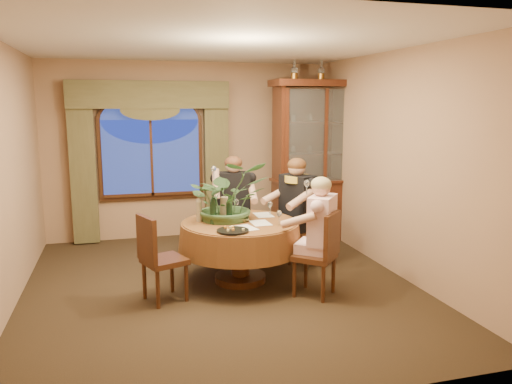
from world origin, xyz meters
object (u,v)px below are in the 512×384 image
object	(u,v)px
oil_lamp_right	(347,69)
chair_back	(231,222)
wine_bottle_0	(229,209)
wine_bottle_2	(199,208)
stoneware_vase	(225,208)
centerpiece_plant	(228,169)
person_pink	(322,236)
wine_bottle_1	(213,210)
chair_right	(315,254)
dining_table	(240,251)
wine_bottle_3	(213,207)
chair_back_right	(308,231)
olive_bowl	(243,220)
chair_front_left	(164,258)
china_cabinet	(319,161)
oil_lamp_center	(321,69)
person_back	(234,207)
oil_lamp_left	(294,68)
person_scarf	(297,212)

from	to	relation	value
oil_lamp_right	chair_back	world-z (taller)	oil_lamp_right
wine_bottle_0	wine_bottle_2	size ratio (longest dim) A/B	1.00
stoneware_vase	centerpiece_plant	bearing A→B (deg)	31.51
person_pink	wine_bottle_1	bearing A→B (deg)	101.18
chair_right	stoneware_vase	xyz separation A→B (m)	(-0.85, 0.79, 0.41)
dining_table	wine_bottle_3	xyz separation A→B (m)	(-0.29, 0.17, 0.54)
chair_back_right	wine_bottle_3	size ratio (longest dim) A/B	2.91
stoneware_vase	olive_bowl	xyz separation A→B (m)	(0.18, -0.16, -0.12)
chair_right	chair_front_left	size ratio (longest dim) A/B	1.00
chair_right	oil_lamp_right	bearing A→B (deg)	10.99
chair_back_right	olive_bowl	size ratio (longest dim) A/B	6.38
chair_front_left	wine_bottle_2	xyz separation A→B (m)	(0.47, 0.49, 0.44)
chair_back	centerpiece_plant	bearing A→B (deg)	82.30
china_cabinet	wine_bottle_2	bearing A→B (deg)	-145.46
dining_table	china_cabinet	size ratio (longest dim) A/B	0.60
person_pink	stoneware_vase	size ratio (longest dim) A/B	4.78
oil_lamp_center	person_back	size ratio (longest dim) A/B	0.24
centerpiece_plant	wine_bottle_2	size ratio (longest dim) A/B	3.22
oil_lamp_left	person_back	bearing A→B (deg)	-150.81
wine_bottle_1	centerpiece_plant	bearing A→B (deg)	42.43
wine_bottle_2	chair_back	bearing A→B (deg)	57.53
chair_right	person_pink	world-z (taller)	person_pink
chair_back	chair_front_left	world-z (taller)	same
oil_lamp_right	centerpiece_plant	xyz separation A→B (m)	(-2.24, -1.46, -1.31)
person_pink	person_scarf	distance (m)	1.07
china_cabinet	person_pink	world-z (taller)	china_cabinet
oil_lamp_left	person_pink	world-z (taller)	oil_lamp_left
chair_back_right	olive_bowl	distance (m)	1.08
chair_back_right	person_back	world-z (taller)	person_back
oil_lamp_right	centerpiece_plant	world-z (taller)	oil_lamp_right
person_scarf	wine_bottle_2	xyz separation A→B (m)	(-1.37, -0.31, 0.19)
wine_bottle_0	wine_bottle_1	size ratio (longest dim) A/B	1.00
chair_right	wine_bottle_3	distance (m)	1.36
chair_back	wine_bottle_2	xyz separation A→B (m)	(-0.61, -0.96, 0.44)
dining_table	chair_back_right	size ratio (longest dim) A/B	1.56
wine_bottle_2	chair_front_left	bearing A→B (deg)	-133.60
chair_back_right	stoneware_vase	xyz separation A→B (m)	(-1.16, -0.19, 0.41)
oil_lamp_right	person_back	world-z (taller)	oil_lamp_right
dining_table	stoneware_vase	xyz separation A→B (m)	(-0.15, 0.13, 0.52)
olive_bowl	wine_bottle_0	bearing A→B (deg)	-172.87
chair_back_right	olive_bowl	xyz separation A→B (m)	(-0.98, -0.35, 0.29)
person_pink	centerpiece_plant	distance (m)	1.38
chair_right	person_scarf	size ratio (longest dim) A/B	0.66
oil_lamp_left	person_pink	distance (m)	3.03
chair_front_left	wine_bottle_0	distance (m)	0.96
china_cabinet	centerpiece_plant	distance (m)	2.32
oil_lamp_left	wine_bottle_0	world-z (taller)	oil_lamp_left
oil_lamp_left	centerpiece_plant	bearing A→B (deg)	-133.00
china_cabinet	person_back	size ratio (longest dim) A/B	1.74
oil_lamp_center	person_pink	world-z (taller)	oil_lamp_center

